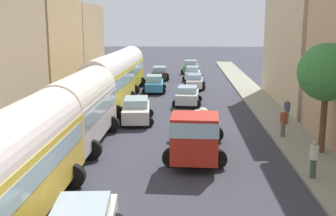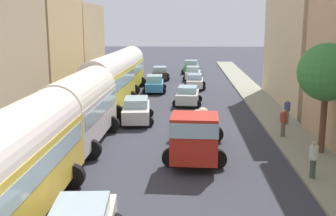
{
  "view_description": "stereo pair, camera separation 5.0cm",
  "coord_description": "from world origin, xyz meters",
  "px_view_note": "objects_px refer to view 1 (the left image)",
  "views": [
    {
      "loc": [
        0.98,
        -6.69,
        6.65
      ],
      "look_at": [
        0.0,
        18.88,
        1.37
      ],
      "focal_mm": 45.55,
      "sensor_mm": 36.0,
      "label": 1
    },
    {
      "loc": [
        1.03,
        -6.69,
        6.65
      ],
      "look_at": [
        0.0,
        18.88,
        1.37
      ],
      "focal_mm": 45.55,
      "sensor_mm": 36.0,
      "label": 2
    }
  ],
  "objects_px": {
    "parked_bus_3": "(126,68)",
    "car_5": "(136,110)",
    "parked_bus_0": "(14,160)",
    "car_3": "(191,67)",
    "parked_bus_1": "(80,106)",
    "car_6": "(154,84)",
    "car_1": "(195,81)",
    "parked_bus_2": "(109,80)",
    "pedestrian_2": "(314,158)",
    "pedestrian_0": "(287,111)",
    "car_2": "(193,73)",
    "pedestrian_1": "(283,122)",
    "cargo_truck_0": "(195,134)",
    "car_0": "(187,95)",
    "car_7": "(160,73)"
  },
  "relations": [
    {
      "from": "parked_bus_3",
      "to": "car_5",
      "type": "distance_m",
      "value": 12.96
    },
    {
      "from": "parked_bus_0",
      "to": "car_3",
      "type": "bearing_deg",
      "value": 81.22
    },
    {
      "from": "parked_bus_1",
      "to": "car_6",
      "type": "bearing_deg",
      "value": 80.9
    },
    {
      "from": "car_1",
      "to": "parked_bus_1",
      "type": "bearing_deg",
      "value": -108.63
    },
    {
      "from": "parked_bus_2",
      "to": "pedestrian_2",
      "type": "distance_m",
      "value": 17.84
    },
    {
      "from": "parked_bus_0",
      "to": "pedestrian_0",
      "type": "distance_m",
      "value": 18.28
    },
    {
      "from": "car_2",
      "to": "pedestrian_1",
      "type": "xyz_separation_m",
      "value": [
        4.71,
        -24.32,
        0.2
      ]
    },
    {
      "from": "cargo_truck_0",
      "to": "car_2",
      "type": "xyz_separation_m",
      "value": [
        0.38,
        28.19,
        -0.52
      ]
    },
    {
      "from": "parked_bus_1",
      "to": "car_6",
      "type": "relative_size",
      "value": 2.1
    },
    {
      "from": "cargo_truck_0",
      "to": "car_5",
      "type": "bearing_deg",
      "value": 115.99
    },
    {
      "from": "cargo_truck_0",
      "to": "pedestrian_1",
      "type": "xyz_separation_m",
      "value": [
        5.09,
        3.87,
        -0.32
      ]
    },
    {
      "from": "car_1",
      "to": "pedestrian_2",
      "type": "xyz_separation_m",
      "value": [
        4.43,
        -24.53,
        0.25
      ]
    },
    {
      "from": "parked_bus_1",
      "to": "car_0",
      "type": "bearing_deg",
      "value": 62.71
    },
    {
      "from": "parked_bus_2",
      "to": "cargo_truck_0",
      "type": "xyz_separation_m",
      "value": [
        6.15,
        -11.3,
        -1.03
      ]
    },
    {
      "from": "cargo_truck_0",
      "to": "car_1",
      "type": "relative_size",
      "value": 1.87
    },
    {
      "from": "car_7",
      "to": "car_1",
      "type": "bearing_deg",
      "value": -59.07
    },
    {
      "from": "car_1",
      "to": "car_7",
      "type": "height_order",
      "value": "car_7"
    },
    {
      "from": "parked_bus_1",
      "to": "car_7",
      "type": "height_order",
      "value": "parked_bus_1"
    },
    {
      "from": "car_3",
      "to": "car_7",
      "type": "xyz_separation_m",
      "value": [
        -3.63,
        -6.45,
        -0.05
      ]
    },
    {
      "from": "cargo_truck_0",
      "to": "car_3",
      "type": "bearing_deg",
      "value": 89.58
    },
    {
      "from": "parked_bus_3",
      "to": "pedestrian_1",
      "type": "bearing_deg",
      "value": -55.63
    },
    {
      "from": "car_0",
      "to": "car_3",
      "type": "bearing_deg",
      "value": 88.52
    },
    {
      "from": "parked_bus_3",
      "to": "car_2",
      "type": "bearing_deg",
      "value": 50.42
    },
    {
      "from": "parked_bus_2",
      "to": "car_7",
      "type": "bearing_deg",
      "value": 80.75
    },
    {
      "from": "parked_bus_1",
      "to": "car_6",
      "type": "xyz_separation_m",
      "value": [
        2.78,
        17.36,
        -1.34
      ]
    },
    {
      "from": "cargo_truck_0",
      "to": "car_1",
      "type": "distance_m",
      "value": 21.89
    },
    {
      "from": "parked_bus_2",
      "to": "car_2",
      "type": "bearing_deg",
      "value": 68.88
    },
    {
      "from": "car_3",
      "to": "car_7",
      "type": "distance_m",
      "value": 7.4
    },
    {
      "from": "pedestrian_2",
      "to": "car_0",
      "type": "bearing_deg",
      "value": 107.61
    },
    {
      "from": "car_3",
      "to": "car_6",
      "type": "relative_size",
      "value": 1.02
    },
    {
      "from": "car_6",
      "to": "pedestrian_0",
      "type": "xyz_separation_m",
      "value": [
        9.36,
        -12.74,
        0.19
      ]
    },
    {
      "from": "parked_bus_0",
      "to": "car_1",
      "type": "bearing_deg",
      "value": 77.0
    },
    {
      "from": "parked_bus_0",
      "to": "car_6",
      "type": "xyz_separation_m",
      "value": [
        2.78,
        26.36,
        -1.34
      ]
    },
    {
      "from": "parked_bus_1",
      "to": "pedestrian_2",
      "type": "relative_size",
      "value": 4.73
    },
    {
      "from": "car_0",
      "to": "car_2",
      "type": "bearing_deg",
      "value": 87.35
    },
    {
      "from": "parked_bus_1",
      "to": "car_7",
      "type": "distance_m",
      "value": 26.16
    },
    {
      "from": "car_1",
      "to": "car_6",
      "type": "relative_size",
      "value": 1.0
    },
    {
      "from": "car_5",
      "to": "pedestrian_1",
      "type": "distance_m",
      "value": 9.59
    },
    {
      "from": "pedestrian_0",
      "to": "car_3",
      "type": "bearing_deg",
      "value": 101.67
    },
    {
      "from": "car_2",
      "to": "pedestrian_1",
      "type": "relative_size",
      "value": 2.25
    },
    {
      "from": "car_3",
      "to": "cargo_truck_0",
      "type": "bearing_deg",
      "value": -90.42
    },
    {
      "from": "parked_bus_2",
      "to": "car_2",
      "type": "height_order",
      "value": "parked_bus_2"
    },
    {
      "from": "parked_bus_2",
      "to": "car_1",
      "type": "relative_size",
      "value": 2.43
    },
    {
      "from": "car_6",
      "to": "pedestrian_2",
      "type": "bearing_deg",
      "value": -69.71
    },
    {
      "from": "cargo_truck_0",
      "to": "car_5",
      "type": "distance_m",
      "value": 8.52
    },
    {
      "from": "parked_bus_1",
      "to": "car_2",
      "type": "relative_size",
      "value": 2.15
    },
    {
      "from": "parked_bus_2",
      "to": "pedestrian_2",
      "type": "relative_size",
      "value": 5.46
    },
    {
      "from": "pedestrian_2",
      "to": "car_7",
      "type": "bearing_deg",
      "value": 104.96
    },
    {
      "from": "car_1",
      "to": "car_3",
      "type": "relative_size",
      "value": 0.98
    },
    {
      "from": "car_3",
      "to": "car_0",
      "type": "bearing_deg",
      "value": -91.48
    }
  ]
}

